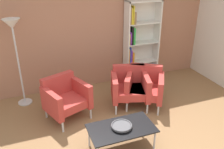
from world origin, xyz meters
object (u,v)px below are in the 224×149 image
armchair_corner_red (130,86)px  armchair_by_bookshelf (145,86)px  bookshelf_tall (138,44)px  coffee_table_low (122,129)px  decorative_bowl (122,126)px  floor_lamp_torchiere (13,35)px  armchair_near_window (65,97)px

armchair_corner_red → armchair_by_bookshelf: same height
bookshelf_tall → coffee_table_low: (-1.28, -2.12, -0.56)m
coffee_table_low → decorative_bowl: bearing=180.0°
decorative_bowl → floor_lamp_torchiere: (-1.34, 1.96, 1.01)m
decorative_bowl → armchair_near_window: (-0.63, 1.17, -0.02)m
armchair_by_bookshelf → floor_lamp_torchiere: 2.66m
bookshelf_tall → coffee_table_low: bookshelf_tall is taller
coffee_table_low → armchair_near_window: size_ratio=1.12×
coffee_table_low → floor_lamp_torchiere: size_ratio=0.57×
decorative_bowl → armchair_near_window: size_ratio=0.36×
armchair_corner_red → floor_lamp_torchiere: floor_lamp_torchiere is taller
decorative_bowl → armchair_corner_red: 1.32m
armchair_by_bookshelf → decorative_bowl: bearing=-99.9°
coffee_table_low → decorative_bowl: decorative_bowl is taller
bookshelf_tall → armchair_near_window: size_ratio=2.12×
armchair_corner_red → armchair_by_bookshelf: bearing=-1.9°
bookshelf_tall → coffee_table_low: size_ratio=1.90×
decorative_bowl → armchair_corner_red: (0.65, 1.15, -0.02)m
armchair_corner_red → armchair_near_window: bearing=-164.2°
bookshelf_tall → floor_lamp_torchiere: bookshelf_tall is taller
decorative_bowl → armchair_near_window: bearing=118.2°
bookshelf_tall → armchair_corner_red: bookshelf_tall is taller
coffee_table_low → floor_lamp_torchiere: (-1.34, 1.96, 1.08)m
armchair_by_bookshelf → bookshelf_tall: bearing=103.5°
armchair_near_window → bookshelf_tall: bearing=5.1°
bookshelf_tall → armchair_corner_red: bearing=-122.9°
floor_lamp_torchiere → armchair_by_bookshelf: bearing=-21.6°
decorative_bowl → coffee_table_low: bearing=0.0°
bookshelf_tall → coffee_table_low: 2.54m
armchair_near_window → armchair_by_bookshelf: same height
armchair_by_bookshelf → floor_lamp_torchiere: floor_lamp_torchiere is taller
coffee_table_low → decorative_bowl: 0.07m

